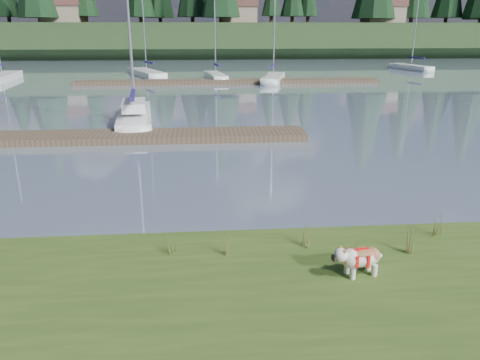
{
  "coord_description": "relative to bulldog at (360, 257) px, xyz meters",
  "views": [
    {
      "loc": [
        -0.45,
        -10.89,
        4.58
      ],
      "look_at": [
        0.42,
        -0.5,
        1.18
      ],
      "focal_mm": 35.0,
      "sensor_mm": 36.0,
      "label": 1
    }
  ],
  "objects": [
    {
      "name": "sailboat_bg_1",
      "position": [
        -8.33,
        41.33,
        -0.38
      ],
      "size": [
        4.89,
        8.8,
        13.02
      ],
      "rotation": [
        0.0,
        0.0,
        1.95
      ],
      "color": "white",
      "rests_on": "ground"
    },
    {
      "name": "weed_5",
      "position": [
        2.18,
        1.49,
        -0.1
      ],
      "size": [
        0.17,
        0.14,
        0.61
      ],
      "color": "#475B23",
      "rests_on": "bank"
    },
    {
      "name": "weed_4",
      "position": [
        0.19,
        0.83,
        -0.18
      ],
      "size": [
        0.17,
        0.14,
        0.42
      ],
      "color": "#475B23",
      "rests_on": "bank"
    },
    {
      "name": "weed_2",
      "position": [
        1.3,
        0.76,
        -0.08
      ],
      "size": [
        0.17,
        0.14,
        0.65
      ],
      "color": "#475B23",
      "rests_on": "bank"
    },
    {
      "name": "sailboat_bg_3",
      "position": [
        3.89,
        35.32,
        -0.38
      ],
      "size": [
        3.34,
        7.67,
        11.13
      ],
      "rotation": [
        0.0,
        0.0,
        1.32
      ],
      "color": "white",
      "rests_on": "ground"
    },
    {
      "name": "dock_near",
      "position": [
        -6.31,
        12.62,
        -0.55
      ],
      "size": [
        16.0,
        2.0,
        0.3
      ],
      "primitive_type": "cube",
      "color": "#4C3D2C",
      "rests_on": "ground"
    },
    {
      "name": "ridge",
      "position": [
        -2.31,
        76.62,
        1.8
      ],
      "size": [
        200.0,
        20.0,
        5.0
      ],
      "primitive_type": "cube",
      "color": "#1F3218",
      "rests_on": "ground"
    },
    {
      "name": "house_0",
      "position": [
        -24.31,
        73.62,
        6.61
      ],
      "size": [
        6.3,
        5.3,
        4.65
      ],
      "color": "gray",
      "rests_on": "ridge"
    },
    {
      "name": "bulldog",
      "position": [
        0.0,
        0.0,
        0.0
      ],
      "size": [
        0.96,
        0.49,
        0.56
      ],
      "rotation": [
        0.0,
        0.0,
        3.33
      ],
      "color": "silver",
      "rests_on": "bank"
    },
    {
      "name": "ground",
      "position": [
        -2.31,
        33.62,
        -0.7
      ],
      "size": [
        200.0,
        200.0,
        0.0
      ],
      "primitive_type": "plane",
      "color": "#7B8DA1",
      "rests_on": "ground"
    },
    {
      "name": "sailboat_bg_2",
      "position": [
        -1.41,
        37.32,
        -0.37
      ],
      "size": [
        2.17,
        6.61,
        9.92
      ],
      "rotation": [
        0.0,
        0.0,
        1.71
      ],
      "color": "white",
      "rests_on": "ground"
    },
    {
      "name": "weed_1",
      "position": [
        -0.72,
        1.2,
        -0.11
      ],
      "size": [
        0.17,
        0.14,
        0.59
      ],
      "color": "#475B23",
      "rests_on": "bank"
    },
    {
      "name": "sailboat_main",
      "position": [
        -6.15,
        16.99,
        -0.28
      ],
      "size": [
        2.39,
        7.99,
        11.42
      ],
      "rotation": [
        0.0,
        0.0,
        1.68
      ],
      "color": "white",
      "rests_on": "ground"
    },
    {
      "name": "dock_far",
      "position": [
        -0.31,
        33.62,
        -0.55
      ],
      "size": [
        26.0,
        2.2,
        0.3
      ],
      "primitive_type": "cube",
      "color": "#4C3D2C",
      "rests_on": "ground"
    },
    {
      "name": "weed_0",
      "position": [
        -2.28,
        0.96,
        -0.09
      ],
      "size": [
        0.17,
        0.14,
        0.64
      ],
      "color": "#475B23",
      "rests_on": "bank"
    },
    {
      "name": "house_2",
      "position": [
        27.69,
        72.62,
        6.61
      ],
      "size": [
        6.3,
        5.3,
        4.65
      ],
      "color": "gray",
      "rests_on": "ridge"
    },
    {
      "name": "sailboat_bg_0",
      "position": [
        -20.82,
        38.53,
        -0.38
      ],
      "size": [
        2.45,
        8.58,
        12.21
      ],
      "rotation": [
        0.0,
        0.0,
        1.67
      ],
      "color": "white",
      "rests_on": "ground"
    },
    {
      "name": "sailboat_bg_5",
      "position": [
        20.94,
        45.78,
        -0.38
      ],
      "size": [
        3.04,
        7.01,
        9.98
      ],
      "rotation": [
        0.0,
        0.0,
        1.82
      ],
      "color": "white",
      "rests_on": "ground"
    },
    {
      "name": "mud_lip",
      "position": [
        -2.31,
        2.02,
        -0.63
      ],
      "size": [
        60.0,
        0.5,
        0.14
      ],
      "primitive_type": "cube",
      "color": "#33281C",
      "rests_on": "ground"
    },
    {
      "name": "weed_3",
      "position": [
        -3.42,
        1.14,
        -0.12
      ],
      "size": [
        0.17,
        0.14,
        0.55
      ],
      "color": "#475B23",
      "rests_on": "bank"
    },
    {
      "name": "house_1",
      "position": [
        3.69,
        74.62,
        6.61
      ],
      "size": [
        6.3,
        5.3,
        4.65
      ],
      "color": "gray",
      "rests_on": "ridge"
    }
  ]
}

